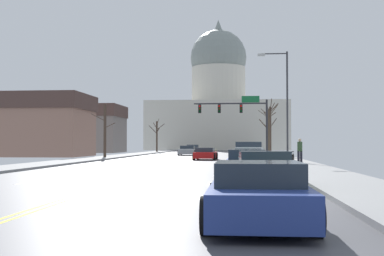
# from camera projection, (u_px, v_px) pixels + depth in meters

# --- Properties ---
(ground) EXTENTS (20.00, 180.00, 0.20)m
(ground) POSITION_uv_depth(u_px,v_px,m) (177.00, 163.00, 37.81)
(ground) COLOR #48484D
(signal_gantry) EXTENTS (7.91, 0.41, 6.41)m
(signal_gantry) POSITION_uv_depth(u_px,v_px,m) (240.00, 113.00, 53.78)
(signal_gantry) COLOR #28282D
(signal_gantry) RESTS_ON ground
(street_lamp_right) EXTENTS (2.24, 0.24, 8.17)m
(street_lamp_right) POSITION_uv_depth(u_px,v_px,m) (283.00, 97.00, 37.17)
(street_lamp_right) COLOR #333338
(street_lamp_right) RESTS_ON ground
(capitol_building) EXTENTS (30.55, 22.98, 29.95)m
(capitol_building) POSITION_uv_depth(u_px,v_px,m) (218.00, 108.00, 115.16)
(capitol_building) COLOR beige
(capitol_building) RESTS_ON ground
(sedan_near_00) EXTENTS (2.16, 4.43, 1.19)m
(sedan_near_00) POSITION_uv_depth(u_px,v_px,m) (244.00, 152.00, 50.55)
(sedan_near_00) COLOR silver
(sedan_near_00) RESTS_ON ground
(sedan_near_01) EXTENTS (2.10, 4.29, 1.09)m
(sedan_near_01) POSITION_uv_depth(u_px,v_px,m) (205.00, 154.00, 45.09)
(sedan_near_01) COLOR #B71414
(sedan_near_01) RESTS_ON ground
(pickup_truck_near_02) EXTENTS (2.40, 5.66, 1.60)m
(pickup_truck_near_02) POSITION_uv_depth(u_px,v_px,m) (248.00, 153.00, 37.54)
(pickup_truck_near_02) COLOR silver
(pickup_truck_near_02) RESTS_ON ground
(sedan_near_03) EXTENTS (1.98, 4.25, 1.17)m
(sedan_near_03) POSITION_uv_depth(u_px,v_px,m) (248.00, 159.00, 30.51)
(sedan_near_03) COLOR #1E7247
(sedan_near_03) RESTS_ON ground
(sedan_near_04) EXTENTS (2.08, 4.41, 1.21)m
(sedan_near_04) POSITION_uv_depth(u_px,v_px,m) (246.00, 163.00, 23.41)
(sedan_near_04) COLOR navy
(sedan_near_04) RESTS_ON ground
(sedan_near_05) EXTENTS (2.11, 4.48, 1.25)m
(sedan_near_05) POSITION_uv_depth(u_px,v_px,m) (263.00, 171.00, 16.53)
(sedan_near_05) COLOR #1E7247
(sedan_near_05) RESTS_ON ground
(sedan_near_06) EXTENTS (1.98, 4.56, 1.17)m
(sedan_near_06) POSITION_uv_depth(u_px,v_px,m) (258.00, 194.00, 9.48)
(sedan_near_06) COLOR navy
(sedan_near_06) RESTS_ON ground
(sedan_oncoming_00) EXTENTS (2.11, 4.41, 1.18)m
(sedan_oncoming_00) POSITION_uv_depth(u_px,v_px,m) (188.00, 151.00, 61.82)
(sedan_oncoming_00) COLOR #9EA3A8
(sedan_oncoming_00) RESTS_ON ground
(sedan_oncoming_01) EXTENTS (2.14, 4.59, 1.27)m
(sedan_oncoming_01) POSITION_uv_depth(u_px,v_px,m) (193.00, 150.00, 70.57)
(sedan_oncoming_01) COLOR silver
(sedan_oncoming_01) RESTS_ON ground
(flank_building_00) EXTENTS (9.90, 8.83, 7.00)m
(flank_building_00) POSITION_uv_depth(u_px,v_px,m) (44.00, 125.00, 56.64)
(flank_building_00) COLOR #8C6656
(flank_building_00) RESTS_ON ground
(flank_building_01) EXTENTS (8.78, 9.59, 7.49)m
(flank_building_01) POSITION_uv_depth(u_px,v_px,m) (94.00, 129.00, 79.79)
(flank_building_01) COLOR slate
(flank_building_01) RESTS_ON ground
(bare_tree_00) EXTENTS (2.04, 2.13, 7.28)m
(bare_tree_00) POSITION_uv_depth(u_px,v_px,m) (270.00, 127.00, 67.46)
(bare_tree_00) COLOR #423328
(bare_tree_00) RESTS_ON ground
(bare_tree_01) EXTENTS (2.25, 2.82, 5.27)m
(bare_tree_01) POSITION_uv_depth(u_px,v_px,m) (157.00, 135.00, 78.66)
(bare_tree_01) COLOR #423328
(bare_tree_01) RESTS_ON ground
(bare_tree_02) EXTENTS (2.27, 2.09, 5.76)m
(bare_tree_02) POSITION_uv_depth(u_px,v_px,m) (268.00, 131.00, 57.30)
(bare_tree_02) COLOR #4C3D2D
(bare_tree_02) RESTS_ON ground
(bare_tree_03) EXTENTS (2.42, 1.92, 5.16)m
(bare_tree_03) POSITION_uv_depth(u_px,v_px,m) (105.00, 129.00, 49.18)
(bare_tree_03) COLOR #423328
(bare_tree_03) RESTS_ON ground
(pedestrian_00) EXTENTS (0.35, 0.34, 1.67)m
(pedestrian_00) POSITION_uv_depth(u_px,v_px,m) (300.00, 149.00, 34.45)
(pedestrian_00) COLOR black
(pedestrian_00) RESTS_ON ground
(bicycle_parked) EXTENTS (0.12, 1.77, 0.85)m
(bicycle_parked) POSITION_uv_depth(u_px,v_px,m) (292.00, 158.00, 33.18)
(bicycle_parked) COLOR black
(bicycle_parked) RESTS_ON ground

